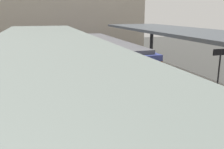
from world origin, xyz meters
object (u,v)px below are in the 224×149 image
at_px(platform_sign, 220,60).
at_px(passenger_near_bench, 2,104).
at_px(commuter_train, 104,64).
at_px(platform_bench, 160,74).

height_order(platform_sign, passenger_near_bench, platform_sign).
distance_m(commuter_train, platform_bench, 3.85).
relative_size(commuter_train, platform_bench, 7.82).
bearing_deg(platform_bench, platform_sign, -49.08).
bearing_deg(commuter_train, platform_sign, -47.42).
height_order(commuter_train, passenger_near_bench, commuter_train).
bearing_deg(commuter_train, platform_bench, -46.05).
height_order(platform_bench, platform_sign, platform_sign).
xyz_separation_m(commuter_train, platform_sign, (4.74, -5.16, 0.90)).
xyz_separation_m(commuter_train, passenger_near_bench, (-5.43, -6.70, 0.20)).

